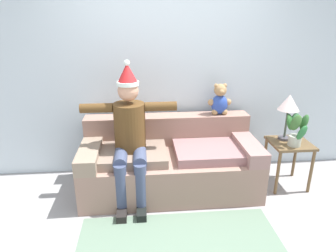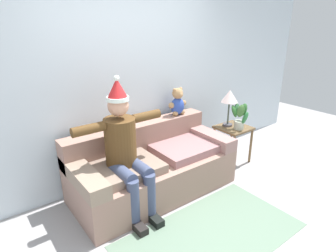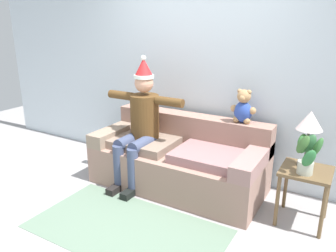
% 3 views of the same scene
% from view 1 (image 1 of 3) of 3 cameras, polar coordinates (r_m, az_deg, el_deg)
% --- Properties ---
extents(ground_plane, '(10.00, 10.00, 0.00)m').
position_cam_1_polar(ground_plane, '(2.91, 2.35, -21.69)').
color(ground_plane, '#9C9999').
extents(back_wall, '(7.00, 0.10, 2.70)m').
position_cam_1_polar(back_wall, '(3.75, -0.48, 11.15)').
color(back_wall, silver).
rests_on(back_wall, ground_plane).
extents(couch, '(1.99, 0.91, 0.81)m').
position_cam_1_polar(couch, '(3.56, 0.30, -6.82)').
color(couch, '#9A7667').
rests_on(couch, ground_plane).
extents(person_seated, '(1.02, 0.77, 1.52)m').
position_cam_1_polar(person_seated, '(3.22, -7.28, -1.27)').
color(person_seated, '#56391B').
rests_on(person_seated, ground_plane).
extents(teddy_bear, '(0.29, 0.17, 0.38)m').
position_cam_1_polar(teddy_bear, '(3.70, 9.78, 4.78)').
color(teddy_bear, '#2C48A2').
rests_on(teddy_bear, couch).
extents(side_table, '(0.45, 0.44, 0.56)m').
position_cam_1_polar(side_table, '(3.81, 21.96, -4.25)').
color(side_table, brown).
rests_on(side_table, ground_plane).
extents(table_lamp, '(0.24, 0.24, 0.54)m').
position_cam_1_polar(table_lamp, '(3.70, 21.93, 3.77)').
color(table_lamp, '#46434B').
rests_on(table_lamp, side_table).
extents(potted_plant, '(0.26, 0.28, 0.39)m').
position_cam_1_polar(potted_plant, '(3.63, 23.17, -0.55)').
color(potted_plant, '#B6BBA7').
rests_on(potted_plant, side_table).
extents(area_rug, '(1.86, 1.01, 0.01)m').
position_cam_1_polar(area_rug, '(2.88, 2.48, -22.21)').
color(area_rug, slate).
rests_on(area_rug, ground_plane).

